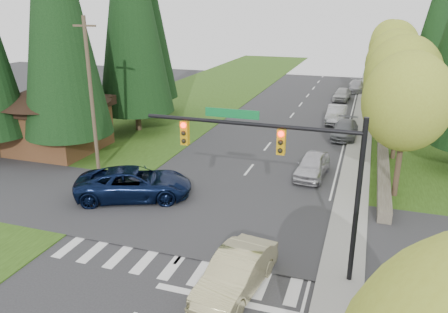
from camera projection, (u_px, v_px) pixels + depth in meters
The scene contains 26 objects.
grass_west at pixel (117, 135), 37.53m from camera, with size 14.00×110.00×0.06m, color #294412.
cross_street at pixel (211, 218), 22.89m from camera, with size 120.00×8.00×0.10m, color #28282B.
sidewalk_east at pixel (359, 151), 33.34m from camera, with size 1.80×80.00×0.13m, color gray.
curb_east at pixel (347, 149), 33.60m from camera, with size 0.20×80.00×0.13m, color gray.
stone_wall_north at pixel (382, 124), 39.91m from camera, with size 0.70×40.00×0.70m, color #4C4438.
traffic_signal at pixel (285, 158), 16.81m from camera, with size 8.70×0.37×6.80m.
brown_building at pixel (55, 110), 32.64m from camera, with size 8.40×8.40×5.40m.
utility_pole at pixel (91, 96), 27.65m from camera, with size 1.60×0.24×10.00m.
decid_tree_0 at pixel (407, 102), 23.68m from camera, with size 4.80×4.80×8.37m.
decid_tree_1 at pixel (403, 79), 29.86m from camera, with size 5.20×5.20×8.80m.
decid_tree_2 at pixel (396, 65), 36.15m from camera, with size 5.00×5.00×8.82m.
decid_tree_3 at pixel (394, 59), 42.48m from camera, with size 5.00×5.00×8.55m.
decid_tree_4 at pixel (394, 48), 48.60m from camera, with size 5.40×5.40×9.18m.
decid_tree_5 at pixel (390, 48), 55.10m from camera, with size 4.80×4.80×8.30m.
decid_tree_6 at pixel (390, 41), 61.24m from camera, with size 5.20×5.20×8.86m.
conifer_w_a at pixel (55, 2), 28.65m from camera, with size 6.12×6.12×19.80m.
conifer_w_b at pixel (59, 16), 33.46m from camera, with size 5.44×5.44×17.80m.
conifer_w_e at pixel (144, 9), 41.66m from camera, with size 5.78×5.78×18.80m.
conifer_e_c at pixel (438, 17), 51.51m from camera, with size 5.10×5.10×16.80m.
sedan_champagne at pixel (236, 273), 16.76m from camera, with size 1.70×4.86×1.60m, color tan.
suv_navy at pixel (134, 183), 24.96m from camera, with size 3.00×6.52×1.81m, color black.
parked_car_a at pixel (312, 165), 28.23m from camera, with size 1.79×4.44×1.51m, color silver.
parked_car_b at pixel (345, 129), 36.67m from camera, with size 1.96×4.82×1.40m, color slate.
parked_car_c at pixel (336, 114), 41.49m from camera, with size 1.66×4.75×1.57m, color #A3A3A8.
parked_car_d at pixel (342, 94), 51.30m from camera, with size 1.72×4.26×1.45m, color silver.
parked_car_e at pixel (357, 86), 56.57m from camera, with size 1.99×4.90×1.42m, color #A3A3A7.
Camera 1 is at (7.18, -11.30, 10.50)m, focal length 35.00 mm.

